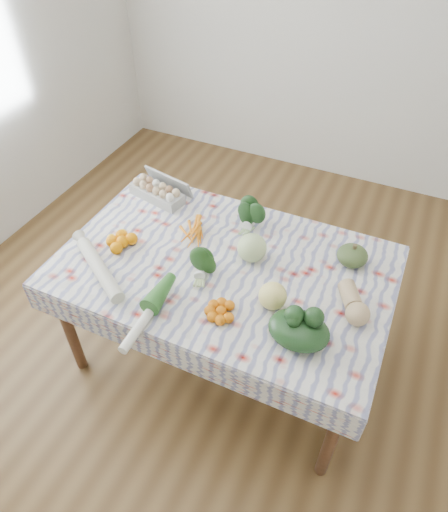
{
  "coord_description": "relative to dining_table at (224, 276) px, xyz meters",
  "views": [
    {
      "loc": [
        0.69,
        -1.49,
        2.37
      ],
      "look_at": [
        0.0,
        0.0,
        0.82
      ],
      "focal_mm": 32.0,
      "sensor_mm": 36.0,
      "label": 1
    }
  ],
  "objects": [
    {
      "name": "broccoli",
      "position": [
        -0.08,
        -0.11,
        0.13
      ],
      "size": [
        0.18,
        0.18,
        0.1
      ],
      "primitive_type": "ellipsoid",
      "rotation": [
        0.0,
        0.0,
        0.37
      ],
      "color": "#1D4416",
      "rests_on": "tablecloth"
    },
    {
      "name": "kale_bunch",
      "position": [
        0.01,
        0.33,
        0.15
      ],
      "size": [
        0.16,
        0.14,
        0.13
      ],
      "primitive_type": "ellipsoid",
      "rotation": [
        0.0,
        0.0,
        -0.05
      ],
      "color": "#1A3C18",
      "rests_on": "tablecloth"
    },
    {
      "name": "kabocha_squash",
      "position": [
        0.58,
        0.28,
        0.13
      ],
      "size": [
        0.18,
        0.18,
        0.1
      ],
      "primitive_type": "ellipsoid",
      "rotation": [
        0.0,
        0.0,
        0.18
      ],
      "color": "#405429",
      "rests_on": "tablecloth"
    },
    {
      "name": "grapefruit",
      "position": [
        0.31,
        -0.15,
        0.15
      ],
      "size": [
        0.13,
        0.13,
        0.13
      ],
      "primitive_type": "sphere",
      "rotation": [
        0.0,
        0.0,
        0.0
      ],
      "color": "#F4E374",
      "rests_on": "tablecloth"
    },
    {
      "name": "ground",
      "position": [
        0.0,
        0.0,
        -0.68
      ],
      "size": [
        4.5,
        4.5,
        0.0
      ],
      "primitive_type": "plane",
      "color": "#553A1D",
      "rests_on": "ground"
    },
    {
      "name": "mandarin_cluster",
      "position": [
        0.12,
        -0.3,
        0.11
      ],
      "size": [
        0.22,
        0.22,
        0.05
      ],
      "primitive_type": "cube",
      "rotation": [
        0.0,
        0.0,
        0.37
      ],
      "color": "orange",
      "rests_on": "tablecloth"
    },
    {
      "name": "leek",
      "position": [
        -0.17,
        -0.45,
        0.11
      ],
      "size": [
        0.06,
        0.43,
        0.05
      ],
      "primitive_type": "cylinder",
      "rotation": [
        1.57,
        0.0,
        0.03
      ],
      "color": "silver",
      "rests_on": "tablecloth"
    },
    {
      "name": "carrot_bunch",
      "position": [
        -0.23,
        0.15,
        0.1
      ],
      "size": [
        0.24,
        0.23,
        0.03
      ],
      "primitive_type": "cube",
      "rotation": [
        0.0,
        0.0,
        0.37
      ],
      "color": "orange",
      "rests_on": "tablecloth"
    },
    {
      "name": "spinach_bag",
      "position": [
        0.48,
        -0.28,
        0.14
      ],
      "size": [
        0.31,
        0.27,
        0.12
      ],
      "primitive_type": "ellipsoid",
      "rotation": [
        0.0,
        0.0,
        -0.26
      ],
      "color": "black",
      "rests_on": "tablecloth"
    },
    {
      "name": "butternut_squash",
      "position": [
        0.65,
        -0.03,
        0.14
      ],
      "size": [
        0.21,
        0.26,
        0.11
      ],
      "primitive_type": "ellipsoid",
      "rotation": [
        0.0,
        0.0,
        0.5
      ],
      "color": "tan",
      "rests_on": "tablecloth"
    },
    {
      "name": "cabbage",
      "position": [
        0.11,
        0.1,
        0.16
      ],
      "size": [
        0.19,
        0.19,
        0.15
      ],
      "primitive_type": "sphere",
      "rotation": [
        0.0,
        0.0,
        -0.3
      ],
      "color": "#B3CC86",
      "rests_on": "tablecloth"
    },
    {
      "name": "tablecloth",
      "position": [
        0.0,
        0.0,
        0.08
      ],
      "size": [
        1.66,
        1.06,
        0.01
      ],
      "primitive_type": "cube",
      "color": "silver",
      "rests_on": "dining_table"
    },
    {
      "name": "egg_carton",
      "position": [
        -0.59,
        0.34,
        0.13
      ],
      "size": [
        0.36,
        0.2,
        0.09
      ],
      "primitive_type": "cube",
      "rotation": [
        0.0,
        0.0,
        -0.21
      ],
      "color": "#A3A39E",
      "rests_on": "tablecloth"
    },
    {
      "name": "orange_cluster",
      "position": [
        -0.54,
        -0.1,
        0.12
      ],
      "size": [
        0.26,
        0.26,
        0.07
      ],
      "primitive_type": "cube",
      "rotation": [
        0.0,
        0.0,
        -0.31
      ],
      "color": "orange",
      "rests_on": "tablecloth"
    },
    {
      "name": "dining_table",
      "position": [
        0.0,
        0.0,
        0.0
      ],
      "size": [
        1.6,
        1.0,
        0.75
      ],
      "color": "brown",
      "rests_on": "ground"
    },
    {
      "name": "wall_back",
      "position": [
        0.0,
        2.25,
        0.72
      ],
      "size": [
        4.0,
        0.04,
        2.8
      ],
      "primitive_type": "cube",
      "color": "silver",
      "rests_on": "ground"
    },
    {
      "name": "daikon",
      "position": [
        -0.52,
        -0.31,
        0.12
      ],
      "size": [
        0.44,
        0.32,
        0.07
      ],
      "primitive_type": "cylinder",
      "rotation": [
        1.57,
        0.0,
        1.0
      ],
      "color": "beige",
      "rests_on": "tablecloth"
    }
  ]
}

